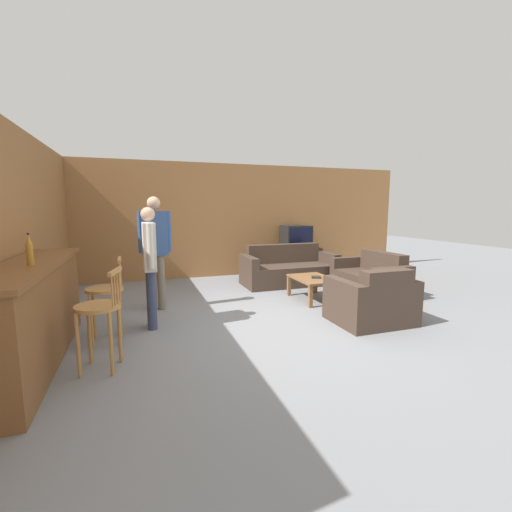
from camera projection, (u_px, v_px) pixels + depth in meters
ground_plane at (284, 325)px, 4.71m from camera, size 24.00×24.00×0.00m
wall_back at (221, 221)px, 7.96m from camera, size 9.40×0.08×2.60m
wall_left at (32, 229)px, 4.73m from camera, size 0.08×8.67×2.60m
bar_counter at (33, 313)px, 3.48m from camera, size 0.55×2.60×1.05m
bar_chair_near at (100, 314)px, 3.33m from camera, size 0.50×0.50×1.01m
bar_chair_mid at (106, 295)px, 4.04m from camera, size 0.43×0.43×1.01m
couch_far at (288, 270)px, 7.22m from camera, size 1.94×0.89×0.81m
armchair_near at (372, 302)px, 4.74m from camera, size 1.03×0.84×0.79m
loveseat_right at (371, 279)px, 6.32m from camera, size 0.82×1.39×0.78m
coffee_table at (313, 281)px, 5.94m from camera, size 0.62×0.91×0.39m
tv_unit at (296, 261)px, 8.34m from camera, size 1.21×0.48×0.62m
tv at (296, 237)px, 8.25m from camera, size 0.64×0.52×0.55m
bottle at (30, 251)px, 3.23m from camera, size 0.06×0.06×0.31m
book_on_table at (316, 277)px, 5.90m from camera, size 0.20×0.20×0.03m
person_by_window at (155, 246)px, 5.26m from camera, size 0.49×0.20×1.76m
person_by_counter at (150, 260)px, 4.46m from camera, size 0.18×0.50×1.60m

